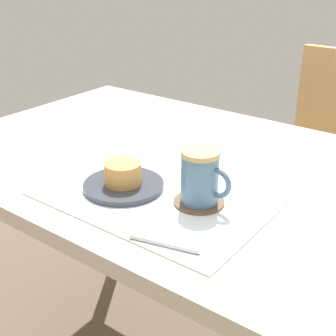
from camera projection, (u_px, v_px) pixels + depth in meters
name	position (u px, v px, depth m)	size (l,w,h in m)	color
dining_table	(198.00, 194.00, 1.15)	(1.36, 0.81, 0.75)	beige
wooden_chair	(329.00, 164.00, 1.75)	(0.43, 0.43, 0.90)	tan
placemat	(157.00, 195.00, 0.98)	(0.47, 0.33, 0.00)	white
pastry_plate	(124.00, 185.00, 1.00)	(0.17, 0.17, 0.01)	#333842
pastry	(123.00, 173.00, 0.99)	(0.08, 0.08, 0.05)	tan
coffee_coaster	(199.00, 202.00, 0.94)	(0.10, 0.10, 0.01)	brown
coffee_mug	(201.00, 177.00, 0.92)	(0.11, 0.08, 0.11)	slate
teaspoon	(164.00, 244.00, 0.80)	(0.01, 0.01, 0.13)	silver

